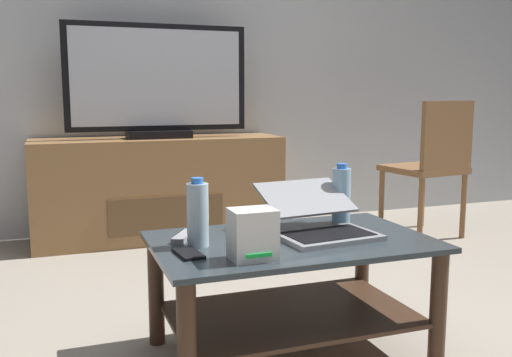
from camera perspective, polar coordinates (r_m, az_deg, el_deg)
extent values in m
plane|color=#9E9384|center=(2.24, 5.52, -17.05)|extent=(7.68, 7.68, 0.00)
cube|color=silver|center=(4.17, -7.93, 14.46)|extent=(6.40, 0.12, 2.80)
cube|color=#2D383D|center=(2.08, 3.59, -6.35)|extent=(1.00, 0.62, 0.02)
cube|color=#472D1E|center=(2.17, 3.52, -13.44)|extent=(0.88, 0.55, 0.02)
cylinder|color=#472D1E|center=(1.79, -6.95, -16.51)|extent=(0.06, 0.06, 0.42)
cylinder|color=#472D1E|center=(2.16, 17.82, -12.36)|extent=(0.06, 0.06, 0.42)
cylinder|color=#472D1E|center=(2.26, -10.00, -11.07)|extent=(0.06, 0.06, 0.42)
cylinder|color=#472D1E|center=(2.56, 10.60, -8.71)|extent=(0.06, 0.06, 0.42)
cube|color=olive|center=(3.85, -9.64, -0.97)|extent=(1.63, 0.47, 0.67)
cube|color=brown|center=(3.64, -8.91, -3.64)|extent=(0.73, 0.01, 0.24)
cube|color=black|center=(3.79, -9.72, 4.39)|extent=(0.41, 0.20, 0.05)
cube|color=black|center=(3.78, -9.86, 9.93)|extent=(1.17, 0.04, 0.68)
cube|color=#B2B7C1|center=(3.76, -9.80, 9.94)|extent=(1.09, 0.01, 0.61)
cube|color=brown|center=(4.00, 16.42, 0.91)|extent=(0.50, 0.50, 0.04)
cube|color=brown|center=(3.84, 18.64, 3.96)|extent=(0.42, 0.09, 0.46)
cylinder|color=brown|center=(4.30, 16.35, -1.79)|extent=(0.04, 0.04, 0.44)
cylinder|color=brown|center=(4.05, 12.48, -2.27)|extent=(0.04, 0.04, 0.44)
cylinder|color=brown|center=(4.04, 20.09, -2.61)|extent=(0.04, 0.04, 0.44)
cylinder|color=brown|center=(3.77, 16.20, -3.20)|extent=(0.04, 0.04, 0.44)
cube|color=gray|center=(2.09, 7.26, -5.77)|extent=(0.37, 0.27, 0.02)
cube|color=black|center=(2.09, 7.27, -5.51)|extent=(0.33, 0.21, 0.00)
cube|color=gray|center=(2.21, 4.98, -1.88)|extent=(0.37, 0.26, 0.10)
cube|color=teal|center=(2.20, 5.03, -1.94)|extent=(0.33, 0.22, 0.09)
cube|color=white|center=(1.81, -0.35, -5.63)|extent=(0.14, 0.11, 0.16)
cube|color=#19D84C|center=(1.77, 0.31, -7.74)|extent=(0.09, 0.00, 0.01)
cylinder|color=silver|center=(1.96, -5.87, -3.68)|extent=(0.08, 0.08, 0.22)
cylinder|color=blue|center=(1.94, -5.93, -0.22)|extent=(0.04, 0.04, 0.02)
cylinder|color=#99C6E5|center=(2.33, 8.56, -1.73)|extent=(0.07, 0.07, 0.22)
cylinder|color=blue|center=(2.32, 8.63, 1.24)|extent=(0.04, 0.04, 0.02)
cube|color=black|center=(1.89, -6.79, -7.49)|extent=(0.09, 0.15, 0.01)
cube|color=#2D2D30|center=(2.19, -1.21, -5.02)|extent=(0.09, 0.17, 0.02)
cube|color=#99999E|center=(2.09, -7.23, -5.79)|extent=(0.12, 0.16, 0.02)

